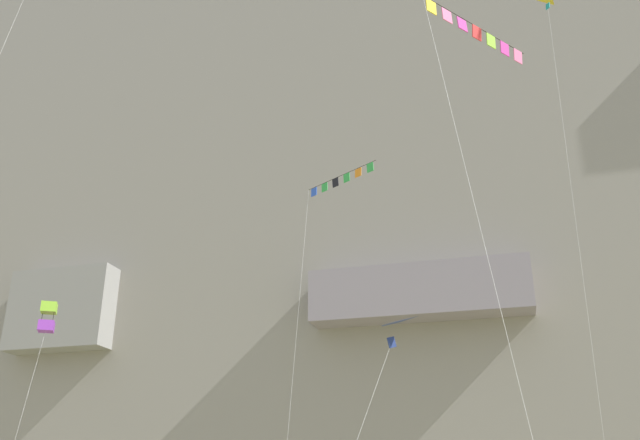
{
  "coord_description": "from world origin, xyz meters",
  "views": [
    {
      "loc": [
        6.09,
        -2.56,
        2.71
      ],
      "look_at": [
        -2.02,
        26.82,
        15.28
      ],
      "focal_mm": 38.45,
      "sensor_mm": 36.0,
      "label": 1
    }
  ],
  "objects_px": {
    "kite_banner_low_left": "(478,45)",
    "kite_banner_mid_right": "(339,190)",
    "kite_delta_mid_center": "(380,348)",
    "kite_box_mid_left": "(48,317)",
    "kite_delta_far_left": "(553,12)"
  },
  "relations": [
    {
      "from": "kite_delta_far_left",
      "to": "kite_banner_low_left",
      "type": "distance_m",
      "value": 27.0
    },
    {
      "from": "kite_delta_mid_center",
      "to": "kite_delta_far_left",
      "type": "distance_m",
      "value": 35.99
    },
    {
      "from": "kite_box_mid_left",
      "to": "kite_banner_mid_right",
      "type": "distance_m",
      "value": 19.91
    },
    {
      "from": "kite_box_mid_left",
      "to": "kite_banner_mid_right",
      "type": "bearing_deg",
      "value": 10.83
    },
    {
      "from": "kite_box_mid_left",
      "to": "kite_delta_far_left",
      "type": "distance_m",
      "value": 38.87
    },
    {
      "from": "kite_box_mid_left",
      "to": "kite_banner_low_left",
      "type": "distance_m",
      "value": 31.77
    },
    {
      "from": "kite_delta_mid_center",
      "to": "kite_box_mid_left",
      "type": "height_order",
      "value": "kite_box_mid_left"
    },
    {
      "from": "kite_banner_low_left",
      "to": "kite_delta_far_left",
      "type": "bearing_deg",
      "value": 75.73
    },
    {
      "from": "kite_delta_mid_center",
      "to": "kite_banner_low_left",
      "type": "bearing_deg",
      "value": 22.55
    },
    {
      "from": "kite_delta_mid_center",
      "to": "kite_box_mid_left",
      "type": "xyz_separation_m",
      "value": [
        -23.98,
        16.97,
        6.65
      ]
    },
    {
      "from": "kite_delta_mid_center",
      "to": "kite_box_mid_left",
      "type": "distance_m",
      "value": 30.12
    },
    {
      "from": "kite_delta_far_left",
      "to": "kite_banner_mid_right",
      "type": "distance_m",
      "value": 19.34
    },
    {
      "from": "kite_delta_mid_center",
      "to": "kite_banner_mid_right",
      "type": "relative_size",
      "value": 0.31
    },
    {
      "from": "kite_banner_low_left",
      "to": "kite_banner_mid_right",
      "type": "bearing_deg",
      "value": 116.81
    },
    {
      "from": "kite_delta_mid_center",
      "to": "kite_banner_mid_right",
      "type": "xyz_separation_m",
      "value": [
        -6.11,
        20.39,
        14.73
      ]
    }
  ]
}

